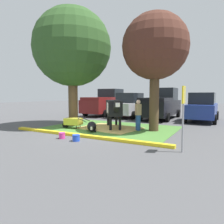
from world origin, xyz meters
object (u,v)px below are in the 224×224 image
at_px(parking_sign, 183,106).
at_px(sedan_silver, 130,105).
at_px(shade_tree_left, 72,48).
at_px(pickup_truck_black, 161,104).
at_px(calf_lying, 92,126).
at_px(bucket_blue, 76,138).
at_px(person_handler, 138,114).
at_px(shade_tree_right, 155,47).
at_px(bucket_pink, 62,135).
at_px(cow_holstein, 114,108).
at_px(pickup_truck_maroon, 106,103).
at_px(sedan_blue, 202,107).
at_px(wheelbarrow, 73,122).

height_order(parking_sign, sedan_silver, parking_sign).
distance_m(shade_tree_left, pickup_truck_black, 8.03).
height_order(calf_lying, bucket_blue, calf_lying).
relative_size(person_handler, sedan_silver, 0.36).
distance_m(shade_tree_right, bucket_pink, 6.21).
bearing_deg(cow_holstein, pickup_truck_maroon, 123.61).
relative_size(shade_tree_left, sedan_blue, 1.57).
bearing_deg(person_handler, sedan_silver, 117.47).
height_order(sedan_silver, sedan_blue, same).
bearing_deg(shade_tree_right, parking_sign, -59.24).
relative_size(bucket_blue, sedan_silver, 0.07).
relative_size(bucket_blue, sedan_blue, 0.07).
xyz_separation_m(calf_lying, sedan_blue, (4.61, 7.05, 0.75)).
bearing_deg(shade_tree_right, sedan_blue, 71.91).
bearing_deg(pickup_truck_black, bucket_pink, -100.35).
height_order(calf_lying, pickup_truck_black, pickup_truck_black).
height_order(shade_tree_right, cow_holstein, shade_tree_right).
bearing_deg(parking_sign, bucket_pink, -176.31).
relative_size(wheelbarrow, bucket_pink, 5.69).
height_order(shade_tree_right, wheelbarrow, shade_tree_right).
bearing_deg(wheelbarrow, pickup_truck_black, 67.06).
relative_size(shade_tree_left, sedan_silver, 1.57).
bearing_deg(pickup_truck_black, bucket_blue, -95.29).
height_order(bucket_blue, sedan_blue, sedan_blue).
bearing_deg(calf_lying, parking_sign, -20.63).
relative_size(bucket_pink, sedan_silver, 0.06).
bearing_deg(shade_tree_left, sedan_blue, 42.76).
height_order(cow_holstein, pickup_truck_maroon, pickup_truck_maroon).
bearing_deg(pickup_truck_maroon, person_handler, -48.32).
distance_m(cow_holstein, pickup_truck_maroon, 7.66).
bearing_deg(pickup_truck_black, shade_tree_left, -120.02).
height_order(calf_lying, bucket_pink, calf_lying).
bearing_deg(shade_tree_right, pickup_truck_maroon, 136.63).
distance_m(calf_lying, sedan_blue, 8.46).
bearing_deg(sedan_blue, person_handler, -113.56).
relative_size(shade_tree_left, calf_lying, 5.47).
bearing_deg(parking_sign, person_handler, 131.98).
xyz_separation_m(wheelbarrow, parking_sign, (6.17, -1.96, 1.13)).
height_order(person_handler, sedan_blue, sedan_blue).
distance_m(calf_lying, person_handler, 2.49).
xyz_separation_m(sedan_silver, pickup_truck_black, (2.59, 0.14, 0.13)).
xyz_separation_m(pickup_truck_black, sedan_blue, (2.98, -0.16, -0.13)).
bearing_deg(shade_tree_right, bucket_blue, -118.71).
relative_size(parking_sign, bucket_pink, 7.55).
xyz_separation_m(bucket_blue, pickup_truck_maroon, (-4.35, 9.81, 0.98)).
bearing_deg(bucket_pink, parking_sign, 3.69).
bearing_deg(parking_sign, wheelbarrow, 162.37).
height_order(bucket_pink, sedan_silver, sedan_silver).
relative_size(parking_sign, bucket_blue, 6.70).
bearing_deg(shade_tree_right, cow_holstein, -171.51).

